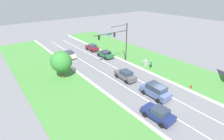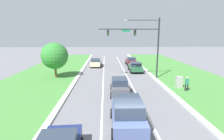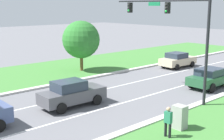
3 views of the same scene
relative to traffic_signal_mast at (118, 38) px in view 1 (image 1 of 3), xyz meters
The scene contains 18 objects.
ground_plane 16.20m from the traffic_signal_mast, 103.85° to the right, with size 160.00×160.00×0.00m, color slate.
curb_strip_right 15.89m from the traffic_signal_mast, 82.19° to the right, with size 0.50×90.00×0.15m.
curb_strip_left 18.29m from the traffic_signal_mast, 122.23° to the right, with size 0.50×90.00×0.15m.
grass_verge_right 17.36m from the traffic_signal_mast, 63.72° to the right, with size 10.00×90.00×0.08m.
grass_verge_left 21.44m from the traffic_signal_mast, 134.63° to the right, with size 10.00×90.00×0.08m.
lane_stripe_inner_left 16.69m from the traffic_signal_mast, 110.25° to the right, with size 0.14×81.00×0.01m.
lane_stripe_inner_right 15.89m from the traffic_signal_mast, 97.09° to the right, with size 0.14×81.00×0.01m.
traffic_signal_mast is the anchor object (origin of this frame).
burgundy_sedan 12.10m from the traffic_signal_mast, 88.96° to the left, with size 2.04×4.19×1.70m.
graphite_sedan 8.96m from the traffic_signal_mast, 118.77° to the right, with size 2.07×4.60×1.79m.
navy_sedan 19.30m from the traffic_signal_mast, 113.35° to the right, with size 2.31×4.23×1.68m.
forest_sedan 6.81m from the traffic_signal_mast, 89.75° to the left, with size 2.18×4.59×1.64m.
slate_blue_suv 14.80m from the traffic_signal_mast, 105.10° to the right, with size 2.30×4.68×2.07m.
champagne_sedan 13.06m from the traffic_signal_mast, 125.37° to the left, with size 2.23×4.40×1.64m.
utility_cabinet 7.77m from the traffic_signal_mast, 51.73° to the right, with size 0.70×0.60×1.39m.
pedestrian 8.66m from the traffic_signal_mast, 56.78° to the right, with size 0.40×0.23×1.69m.
fire_hydrant 16.83m from the traffic_signal_mast, 79.24° to the right, with size 0.34×0.20×0.70m.
oak_near_left_tree 12.66m from the traffic_signal_mast, behind, with size 3.82×3.82×5.21m.
Camera 1 is at (-19.08, -12.78, 15.13)m, focal length 28.00 mm.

